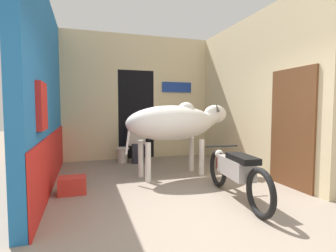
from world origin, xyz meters
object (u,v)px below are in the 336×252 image
at_px(motorcycle_near, 236,171).
at_px(plastic_stool, 123,155).
at_px(shopkeeper_seated, 137,138).
at_px(crate, 72,185).
at_px(bucket, 222,163).
at_px(cow, 176,123).

bearing_deg(motorcycle_near, plastic_stool, 111.30).
bearing_deg(plastic_stool, shopkeeper_seated, -9.34).
bearing_deg(shopkeeper_seated, crate, -125.03).
height_order(plastic_stool, crate, plastic_stool).
xyz_separation_m(motorcycle_near, bucket, (0.86, 1.94, -0.31)).
bearing_deg(crate, motorcycle_near, -23.85).
bearing_deg(bucket, plastic_stool, 148.17).
bearing_deg(motorcycle_near, crate, 156.15).
relative_size(motorcycle_near, crate, 4.65).
relative_size(cow, crate, 5.40).
relative_size(cow, plastic_stool, 6.09).
xyz_separation_m(cow, shopkeeper_seated, (-0.52, 1.56, -0.47)).
distance_m(motorcycle_near, plastic_stool, 3.51).
xyz_separation_m(motorcycle_near, plastic_stool, (-1.27, 3.26, -0.23)).
bearing_deg(bucket, crate, -164.99).
xyz_separation_m(plastic_stool, crate, (-1.14, -2.20, -0.07)).
xyz_separation_m(cow, crate, (-2.02, -0.58, -0.96)).
xyz_separation_m(shopkeeper_seated, bucket, (1.77, -1.26, -0.50)).
height_order(shopkeeper_seated, plastic_stool, shopkeeper_seated).
bearing_deg(cow, bucket, 13.31).
height_order(shopkeeper_seated, bucket, shopkeeper_seated).
bearing_deg(bucket, shopkeeper_seated, 144.45).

